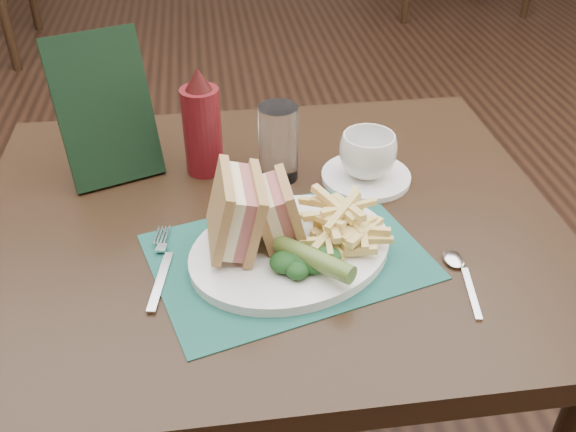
# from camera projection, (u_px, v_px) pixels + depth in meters

# --- Properties ---
(floor) EXTENTS (7.00, 7.00, 0.00)m
(floor) POSITION_uv_depth(u_px,v_px,m) (253.00, 329.00, 1.83)
(floor) COLOR black
(floor) RESTS_ON ground
(table_main) EXTENTS (0.90, 0.75, 0.75)m
(table_main) POSITION_uv_depth(u_px,v_px,m) (271.00, 377.00, 1.21)
(table_main) COLOR black
(table_main) RESTS_ON ground
(placemat) EXTENTS (0.43, 0.36, 0.00)m
(placemat) POSITION_uv_depth(u_px,v_px,m) (288.00, 256.00, 0.91)
(placemat) COLOR #195046
(placemat) RESTS_ON table_main
(plate) EXTENTS (0.37, 0.34, 0.01)m
(plate) POSITION_uv_depth(u_px,v_px,m) (291.00, 250.00, 0.91)
(plate) COLOR white
(plate) RESTS_ON placemat
(sandwich_half_a) EXTENTS (0.08, 0.12, 0.12)m
(sandwich_half_a) POSITION_uv_depth(u_px,v_px,m) (220.00, 213.00, 0.87)
(sandwich_half_a) COLOR tan
(sandwich_half_a) RESTS_ON plate
(sandwich_half_b) EXTENTS (0.08, 0.10, 0.09)m
(sandwich_half_b) POSITION_uv_depth(u_px,v_px,m) (262.00, 211.00, 0.89)
(sandwich_half_b) COLOR tan
(sandwich_half_b) RESTS_ON plate
(kale_garnish) EXTENTS (0.11, 0.08, 0.03)m
(kale_garnish) POSITION_uv_depth(u_px,v_px,m) (305.00, 260.00, 0.86)
(kale_garnish) COLOR #133516
(kale_garnish) RESTS_ON plate
(pickle_spear) EXTENTS (0.10, 0.10, 0.03)m
(pickle_spear) POSITION_uv_depth(u_px,v_px,m) (314.00, 259.00, 0.85)
(pickle_spear) COLOR #4B6827
(pickle_spear) RESTS_ON plate
(fries_pile) EXTENTS (0.18, 0.20, 0.06)m
(fries_pile) POSITION_uv_depth(u_px,v_px,m) (339.00, 217.00, 0.91)
(fries_pile) COLOR #EBCF75
(fries_pile) RESTS_ON plate
(fork) EXTENTS (0.06, 0.17, 0.01)m
(fork) POSITION_uv_depth(u_px,v_px,m) (161.00, 265.00, 0.89)
(fork) COLOR silver
(fork) RESTS_ON placemat
(spoon) EXTENTS (0.06, 0.15, 0.01)m
(spoon) POSITION_uv_depth(u_px,v_px,m) (465.00, 279.00, 0.87)
(spoon) COLOR silver
(spoon) RESTS_ON table_main
(saucer) EXTENTS (0.18, 0.18, 0.01)m
(saucer) POSITION_uv_depth(u_px,v_px,m) (366.00, 177.00, 1.08)
(saucer) COLOR white
(saucer) RESTS_ON table_main
(coffee_cup) EXTENTS (0.13, 0.13, 0.07)m
(coffee_cup) POSITION_uv_depth(u_px,v_px,m) (368.00, 155.00, 1.05)
(coffee_cup) COLOR white
(coffee_cup) RESTS_ON saucer
(drinking_glass) EXTENTS (0.08, 0.08, 0.13)m
(drinking_glass) POSITION_uv_depth(u_px,v_px,m) (278.00, 143.00, 1.05)
(drinking_glass) COLOR white
(drinking_glass) RESTS_ON table_main
(ketchup_bottle) EXTENTS (0.08, 0.08, 0.19)m
(ketchup_bottle) POSITION_uv_depth(u_px,v_px,m) (202.00, 122.00, 1.05)
(ketchup_bottle) COLOR #570F14
(ketchup_bottle) RESTS_ON table_main
(check_presenter) EXTENTS (0.17, 0.14, 0.24)m
(check_presenter) POSITION_uv_depth(u_px,v_px,m) (105.00, 109.00, 1.03)
(check_presenter) COLOR black
(check_presenter) RESTS_ON table_main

